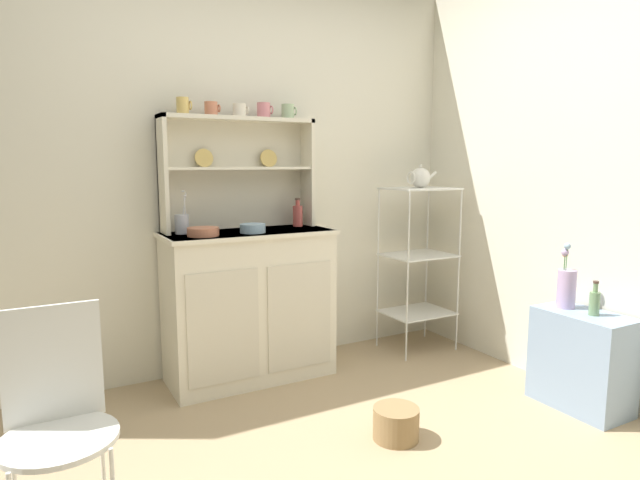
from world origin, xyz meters
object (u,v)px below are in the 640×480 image
object	(u,v)px
bowl_mixing_large	(203,232)
oil_bottle	(595,302)
wire_chair	(56,412)
porcelain_teapot	(420,178)
bakers_rack	(418,251)
cup_gold_0	(183,106)
side_shelf_blue	(582,360)
hutch_shelf_unit	(237,164)
floor_basket	(396,423)
flower_vase	(566,286)
jam_bottle	(298,215)
hutch_cabinet	(250,304)
utensil_jar	(182,224)

from	to	relation	value
bowl_mixing_large	oil_bottle	bearing A→B (deg)	-35.38
wire_chair	porcelain_teapot	bearing A→B (deg)	38.43
bakers_rack	cup_gold_0	xyz separation A→B (m)	(-1.55, 0.20, 0.93)
side_shelf_blue	hutch_shelf_unit	bearing A→B (deg)	135.24
hutch_shelf_unit	side_shelf_blue	size ratio (longest dim) A/B	1.80
floor_basket	cup_gold_0	world-z (taller)	cup_gold_0
side_shelf_blue	flower_vase	size ratio (longest dim) A/B	1.45
hutch_shelf_unit	cup_gold_0	distance (m)	0.47
jam_bottle	porcelain_teapot	bearing A→B (deg)	-10.70
flower_vase	bakers_rack	bearing A→B (deg)	99.94
side_shelf_blue	flower_vase	world-z (taller)	flower_vase
wire_chair	hutch_cabinet	bearing A→B (deg)	59.78
wire_chair	oil_bottle	distance (m)	2.51
jam_bottle	flower_vase	bearing A→B (deg)	-49.18
porcelain_teapot	utensil_jar	bearing A→B (deg)	174.53
bowl_mixing_large	bakers_rack	bearing A→B (deg)	-0.05
hutch_cabinet	utensil_jar	bearing A→B (deg)	168.13
bakers_rack	side_shelf_blue	world-z (taller)	bakers_rack
bowl_mixing_large	utensil_jar	world-z (taller)	utensil_jar
hutch_cabinet	bakers_rack	distance (m)	1.25
hutch_shelf_unit	bakers_rack	world-z (taller)	hutch_shelf_unit
wire_chair	utensil_jar	xyz separation A→B (m)	(0.73, 1.21, 0.45)
cup_gold_0	porcelain_teapot	world-z (taller)	cup_gold_0
wire_chair	flower_vase	world-z (taller)	flower_vase
side_shelf_blue	wire_chair	bearing A→B (deg)	177.81
floor_basket	cup_gold_0	size ratio (longest dim) A/B	2.32
hutch_shelf_unit	bakers_rack	xyz separation A→B (m)	(1.22, -0.24, -0.60)
hutch_shelf_unit	hutch_cabinet	bearing A→B (deg)	-90.00
floor_basket	cup_gold_0	bearing A→B (deg)	119.81
porcelain_teapot	flower_vase	size ratio (longest dim) A/B	0.63
hutch_shelf_unit	cup_gold_0	size ratio (longest dim) A/B	9.89
cup_gold_0	porcelain_teapot	distance (m)	1.62
hutch_cabinet	bowl_mixing_large	world-z (taller)	bowl_mixing_large
wire_chair	utensil_jar	world-z (taller)	utensil_jar
hutch_cabinet	cup_gold_0	xyz separation A→B (m)	(-0.33, 0.12, 1.16)
cup_gold_0	bowl_mixing_large	world-z (taller)	cup_gold_0
flower_vase	bowl_mixing_large	bearing A→B (deg)	148.57
hutch_shelf_unit	oil_bottle	world-z (taller)	hutch_shelf_unit
floor_basket	porcelain_teapot	world-z (taller)	porcelain_teapot
jam_bottle	flower_vase	size ratio (longest dim) A/B	0.50
side_shelf_blue	oil_bottle	xyz separation A→B (m)	(-0.00, -0.05, 0.33)
oil_bottle	cup_gold_0	bearing A→B (deg)	141.05
jam_bottle	porcelain_teapot	xyz separation A→B (m)	(0.85, -0.16, 0.23)
bowl_mixing_large	utensil_jar	distance (m)	0.17
cup_gold_0	floor_basket	bearing A→B (deg)	-60.19
hutch_cabinet	bowl_mixing_large	distance (m)	0.55
hutch_cabinet	cup_gold_0	bearing A→B (deg)	159.59
oil_bottle	porcelain_teapot	bearing A→B (deg)	98.68
flower_vase	hutch_cabinet	bearing A→B (deg)	141.66
oil_bottle	flower_vase	bearing A→B (deg)	90.32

